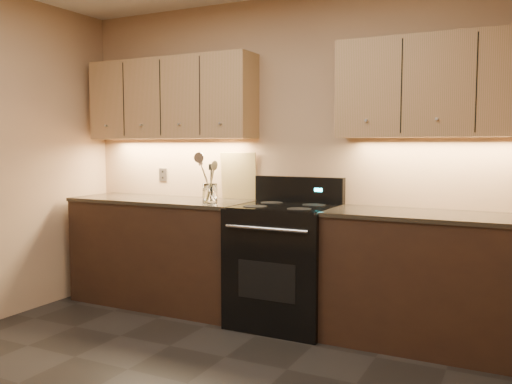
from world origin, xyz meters
TOP-DOWN VIEW (x-y plane):
  - wall_back at (0.00, 2.00)m, footprint 4.00×0.04m
  - counter_left at (-1.10, 1.70)m, footprint 1.62×0.62m
  - counter_right at (1.18, 1.70)m, footprint 1.46×0.62m
  - stove at (0.08, 1.68)m, footprint 0.76×0.68m
  - upper_cab_left at (-1.10, 1.85)m, footprint 1.60×0.30m
  - upper_cab_right at (1.18, 1.85)m, footprint 1.44×0.30m
  - outlet_plate at (-1.30, 1.99)m, footprint 0.08×0.01m
  - utensil_crock at (-0.59, 1.66)m, footprint 0.13×0.13m
  - cutting_board at (-0.48, 1.97)m, footprint 0.33×0.10m
  - wooden_spoon at (-0.61, 1.67)m, footprint 0.14×0.07m
  - black_turner at (-0.57, 1.65)m, footprint 0.14×0.18m
  - steel_spatula at (-0.55, 1.68)m, footprint 0.23×0.12m
  - steel_skimmer at (-0.55, 1.65)m, footprint 0.22×0.11m

SIDE VIEW (x-z plane):
  - counter_left at x=-1.10m, z-range 0.00..0.93m
  - counter_right at x=1.18m, z-range 0.00..0.93m
  - stove at x=0.08m, z-range -0.09..1.05m
  - utensil_crock at x=-0.59m, z-range 0.92..1.08m
  - black_turner at x=-0.57m, z-range 0.94..1.27m
  - wooden_spoon at x=-0.61m, z-range 0.94..1.27m
  - outlet_plate at x=-1.30m, z-range 1.06..1.18m
  - cutting_board at x=-0.48m, z-range 0.93..1.33m
  - steel_spatula at x=-0.55m, z-range 0.94..1.33m
  - steel_skimmer at x=-0.55m, z-range 0.94..1.34m
  - wall_back at x=0.00m, z-range 0.00..2.60m
  - upper_cab_left at x=-1.10m, z-range 1.45..2.15m
  - upper_cab_right at x=1.18m, z-range 1.45..2.15m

